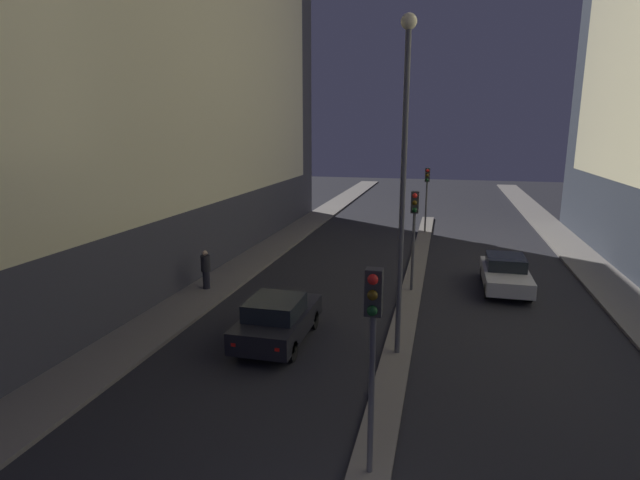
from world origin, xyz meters
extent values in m
cube|color=#383842|center=(-12.63, 17.24, 10.00)|extent=(6.00, 34.47, 19.99)
cube|color=beige|center=(-9.65, 17.24, 11.00)|extent=(0.05, 29.30, 15.20)
cube|color=#66605B|center=(0.00, 17.42, 0.07)|extent=(0.88, 32.84, 0.14)
cylinder|color=#4C4C51|center=(0.00, 3.18, 1.81)|extent=(0.12, 0.12, 3.35)
cube|color=#2D2D2D|center=(0.00, 3.18, 3.94)|extent=(0.32, 0.28, 0.90)
sphere|color=red|center=(0.00, 3.00, 4.24)|extent=(0.20, 0.20, 0.20)
sphere|color=#4C380A|center=(0.00, 3.00, 3.94)|extent=(0.20, 0.20, 0.20)
sphere|color=#0F3D19|center=(0.00, 3.00, 3.64)|extent=(0.20, 0.20, 0.20)
cylinder|color=#4C4C51|center=(0.00, 15.15, 1.81)|extent=(0.12, 0.12, 3.35)
cube|color=#2D2D2D|center=(0.00, 15.15, 3.94)|extent=(0.32, 0.28, 0.90)
sphere|color=red|center=(0.00, 14.97, 4.24)|extent=(0.20, 0.20, 0.20)
sphere|color=#4C380A|center=(0.00, 14.97, 3.94)|extent=(0.20, 0.20, 0.20)
sphere|color=#0F3D19|center=(0.00, 14.97, 3.64)|extent=(0.20, 0.20, 0.20)
cylinder|color=#4C4C51|center=(0.00, 28.05, 1.81)|extent=(0.12, 0.12, 3.35)
cube|color=#2D2D2D|center=(0.00, 28.05, 3.94)|extent=(0.32, 0.28, 0.90)
sphere|color=red|center=(0.00, 27.87, 4.24)|extent=(0.20, 0.20, 0.20)
sphere|color=#4C380A|center=(0.00, 27.87, 3.94)|extent=(0.20, 0.20, 0.20)
sphere|color=#0F3D19|center=(0.00, 27.87, 3.64)|extent=(0.20, 0.20, 0.20)
cylinder|color=#4C4C51|center=(0.00, 8.86, 4.86)|extent=(0.16, 0.16, 9.45)
sphere|color=#F9EAB2|center=(0.00, 8.86, 9.72)|extent=(0.44, 0.44, 0.44)
cube|color=black|center=(-3.93, 9.06, 0.67)|extent=(1.94, 4.20, 0.70)
cube|color=black|center=(-3.93, 8.74, 1.30)|extent=(1.65, 1.89, 0.56)
cube|color=red|center=(-4.61, 6.96, 0.70)|extent=(0.14, 0.04, 0.10)
cube|color=red|center=(-3.26, 6.96, 0.70)|extent=(0.14, 0.04, 0.10)
cylinder|color=black|center=(-4.79, 10.36, 0.32)|extent=(0.22, 0.64, 0.64)
cylinder|color=black|center=(-3.08, 10.36, 0.32)|extent=(0.22, 0.64, 0.64)
cylinder|color=black|center=(-4.79, 7.75, 0.32)|extent=(0.22, 0.64, 0.64)
cylinder|color=black|center=(-3.08, 7.75, 0.32)|extent=(0.22, 0.64, 0.64)
cube|color=#B2B2B7|center=(3.93, 16.60, 0.62)|extent=(1.86, 4.42, 0.61)
cube|color=black|center=(3.93, 16.93, 1.19)|extent=(1.58, 1.99, 0.52)
cube|color=red|center=(3.28, 18.81, 0.65)|extent=(0.14, 0.04, 0.10)
cube|color=red|center=(4.59, 18.81, 0.65)|extent=(0.14, 0.04, 0.10)
cylinder|color=black|center=(3.11, 17.97, 0.32)|extent=(0.22, 0.64, 0.64)
cylinder|color=black|center=(4.76, 17.97, 0.32)|extent=(0.22, 0.64, 0.64)
cylinder|color=black|center=(3.11, 15.23, 0.32)|extent=(0.22, 0.64, 0.64)
cylinder|color=black|center=(4.76, 15.23, 0.32)|extent=(0.22, 0.64, 0.64)
cylinder|color=black|center=(-8.66, 13.25, 0.51)|extent=(0.31, 0.31, 0.78)
cylinder|color=#232328|center=(-8.66, 13.25, 1.25)|extent=(0.41, 0.41, 0.69)
sphere|color=beige|center=(-8.66, 13.25, 1.71)|extent=(0.22, 0.22, 0.22)
camera|label=1|loc=(1.19, -5.62, 6.90)|focal=28.00mm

